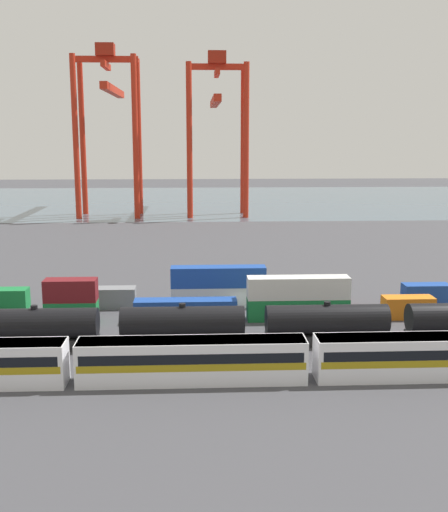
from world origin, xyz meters
name	(u,v)px	position (x,y,z in m)	size (l,w,h in m)	color
ground_plane	(225,254)	(0.00, 40.00, 0.00)	(420.00, 420.00, 0.00)	#424247
harbour_water	(211,200)	(0.00, 139.71, 0.00)	(400.00, 110.00, 0.01)	#475B6B
passenger_train	(192,359)	(-5.98, -21.58, 2.14)	(62.52, 3.14, 3.90)	silver
freight_tank_row	(255,325)	(0.56, -11.80, 2.18)	(58.08, 3.10, 4.56)	#232326
shipping_container_2	(72,312)	(-20.13, -2.77, 1.30)	(6.04, 2.44, 2.60)	#197538
shipping_container_3	(71,290)	(-20.13, -2.77, 3.90)	(6.04, 2.44, 2.60)	maroon
shipping_container_4	(186,310)	(-6.78, -2.77, 1.30)	(12.10, 2.44, 2.60)	#1C4299
shipping_container_5	(298,309)	(6.57, -2.77, 1.30)	(12.10, 2.44, 2.60)	#197538
shipping_container_6	(298,287)	(6.57, -2.77, 3.90)	(12.10, 2.44, 2.60)	silver
shipping_container_7	(408,307)	(19.92, -2.77, 1.30)	(6.04, 2.44, 2.60)	orange
shipping_container_10	(4,299)	(-29.83, 3.56, 1.30)	(6.04, 2.44, 2.60)	#197538
shipping_container_11	(112,298)	(-16.25, 3.56, 1.30)	(6.04, 2.44, 2.60)	slate
shipping_container_12	(218,296)	(-2.67, 3.56, 1.30)	(12.10, 2.44, 2.60)	silver
shipping_container_13	(218,277)	(-2.67, 3.56, 3.90)	(12.10, 2.44, 2.60)	#1C4299
shipping_container_14	(323,295)	(10.90, 3.56, 1.30)	(6.04, 2.44, 2.60)	#AD211C
shipping_container_15	(426,294)	(24.48, 3.56, 1.30)	(6.04, 2.44, 2.60)	#1C4299
gantry_crane_west	(109,112)	(-28.62, 101.55, 28.19)	(17.09, 39.96, 45.51)	red
gantry_crane_central	(217,117)	(0.73, 101.34, 26.68)	(16.61, 37.90, 43.73)	red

